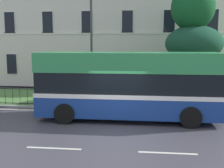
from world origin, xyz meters
name	(u,v)px	position (x,y,z in m)	size (l,w,h in m)	color
ground_plane	(117,126)	(0.00, 1.20, -0.01)	(60.00, 56.00, 0.18)	#413F4A
georgian_townhouse	(114,11)	(-1.74, 16.44, 6.88)	(19.84, 10.63, 13.45)	silver
iron_verge_railing	(92,98)	(-1.74, 4.40, 0.62)	(18.76, 0.04, 0.97)	black
evergreen_tree	(193,53)	(4.41, 7.80, 3.12)	(4.20, 4.20, 7.53)	#423328
single_decker_bus	(128,84)	(0.42, 2.44, 1.72)	(8.74, 2.77, 3.29)	navy
street_lamp_post	(91,35)	(-1.83, 4.87, 4.19)	(0.36, 0.24, 7.14)	#333338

